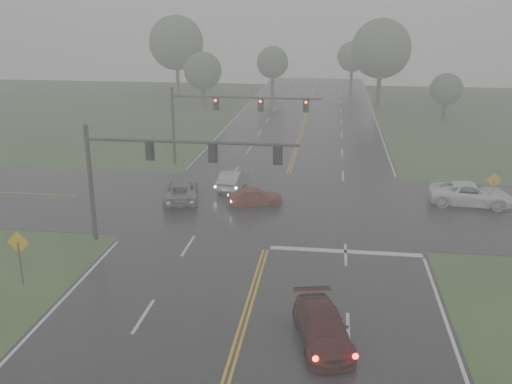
# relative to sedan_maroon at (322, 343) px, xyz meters

# --- Properties ---
(main_road) EXTENTS (18.00, 160.00, 0.02)m
(main_road) POSITION_rel_sedan_maroon_xyz_m (-3.41, 15.02, 0.00)
(main_road) COLOR black
(main_road) RESTS_ON ground
(cross_street) EXTENTS (120.00, 14.00, 0.02)m
(cross_street) POSITION_rel_sedan_maroon_xyz_m (-3.41, 17.02, 0.00)
(cross_street) COLOR black
(cross_street) RESTS_ON ground
(stop_bar) EXTENTS (8.50, 0.50, 0.01)m
(stop_bar) POSITION_rel_sedan_maroon_xyz_m (1.09, 9.42, 0.00)
(stop_bar) COLOR silver
(stop_bar) RESTS_ON ground
(sedan_maroon) EXTENTS (3.01, 5.09, 1.38)m
(sedan_maroon) POSITION_rel_sedan_maroon_xyz_m (0.00, 0.00, 0.00)
(sedan_maroon) COLOR #35090B
(sedan_maroon) RESTS_ON ground
(sedan_red) EXTENTS (4.07, 2.61, 1.29)m
(sedan_red) POSITION_rel_sedan_maroon_xyz_m (-5.04, 16.64, 0.00)
(sedan_red) COLOR maroon
(sedan_red) RESTS_ON ground
(sedan_silver) EXTENTS (1.88, 4.48, 1.44)m
(sedan_silver) POSITION_rel_sedan_maroon_xyz_m (-7.27, 20.34, 0.00)
(sedan_silver) COLOR #94969A
(sedan_silver) RESTS_ON ground
(car_grey) EXTENTS (3.41, 5.45, 1.40)m
(car_grey) POSITION_rel_sedan_maroon_xyz_m (-10.43, 17.04, 0.00)
(car_grey) COLOR #5C5F63
(car_grey) RESTS_ON ground
(pickup_white) EXTENTS (5.83, 3.00, 1.57)m
(pickup_white) POSITION_rel_sedan_maroon_xyz_m (9.81, 18.82, 0.00)
(pickup_white) COLOR white
(pickup_white) RESTS_ON ground
(signal_gantry_near) EXTENTS (12.13, 0.30, 6.90)m
(signal_gantry_near) POSITION_rel_sedan_maroon_xyz_m (-9.90, 9.32, 4.84)
(signal_gantry_near) COLOR black
(signal_gantry_near) RESTS_ON ground
(signal_gantry_far) EXTENTS (12.83, 0.34, 6.79)m
(signal_gantry_far) POSITION_rel_sedan_maroon_xyz_m (-9.61, 26.80, 4.79)
(signal_gantry_far) COLOR black
(signal_gantry_far) RESTS_ON ground
(sign_diamond_west) EXTENTS (1.16, 0.12, 2.79)m
(sign_diamond_west) POSITION_rel_sedan_maroon_xyz_m (-14.86, 3.29, 1.88)
(sign_diamond_west) COLOR black
(sign_diamond_west) RESTS_ON ground
(sign_diamond_east) EXTENTS (1.00, 0.11, 2.41)m
(sign_diamond_east) POSITION_rel_sedan_maroon_xyz_m (11.19, 18.72, 1.62)
(sign_diamond_east) COLOR black
(sign_diamond_east) RESTS_ON ground
(tree_nw_a) EXTENTS (5.18, 5.18, 7.61)m
(tree_nw_a) POSITION_rel_sedan_maroon_xyz_m (-17.95, 57.51, 5.00)
(tree_nw_a) COLOR #322921
(tree_nw_a) RESTS_ON ground
(tree_ne_a) EXTENTS (8.18, 8.18, 12.02)m
(tree_ne_a) POSITION_rel_sedan_maroon_xyz_m (6.28, 61.77, 7.91)
(tree_ne_a) COLOR #322921
(tree_ne_a) RESTS_ON ground
(tree_n_mid) EXTENTS (5.14, 5.14, 7.54)m
(tree_n_mid) POSITION_rel_sedan_maroon_xyz_m (-9.95, 72.72, 4.96)
(tree_n_mid) COLOR #322921
(tree_n_mid) RESTS_ON ground
(tree_e_near) EXTENTS (3.92, 3.92, 5.76)m
(tree_e_near) POSITION_rel_sedan_maroon_xyz_m (13.62, 51.82, 3.78)
(tree_e_near) COLOR #322921
(tree_e_near) RESTS_ON ground
(tree_nw_b) EXTENTS (8.41, 8.41, 12.35)m
(tree_nw_b) POSITION_rel_sedan_maroon_xyz_m (-24.53, 68.27, 8.13)
(tree_nw_b) COLOR #322921
(tree_nw_b) RESTS_ON ground
(tree_n_far) EXTENTS (5.35, 5.35, 7.85)m
(tree_n_far) POSITION_rel_sedan_maroon_xyz_m (3.04, 83.83, 5.16)
(tree_n_far) COLOR #322921
(tree_n_far) RESTS_ON ground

